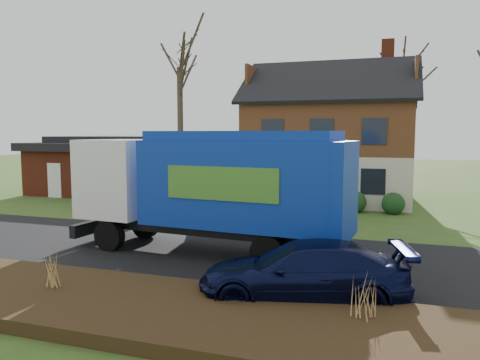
% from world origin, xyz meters
% --- Properties ---
extents(ground, '(120.00, 120.00, 0.00)m').
position_xyz_m(ground, '(0.00, 0.00, 0.00)').
color(ground, '#35501A').
rests_on(ground, ground).
extents(road, '(80.00, 7.00, 0.02)m').
position_xyz_m(road, '(0.00, 0.00, 0.01)').
color(road, black).
rests_on(road, ground).
extents(mulch_verge, '(80.00, 3.50, 0.30)m').
position_xyz_m(mulch_verge, '(0.00, -5.30, 0.15)').
color(mulch_verge, black).
rests_on(mulch_verge, ground).
extents(main_house, '(12.95, 8.95, 9.26)m').
position_xyz_m(main_house, '(1.49, 13.91, 4.03)').
color(main_house, beige).
rests_on(main_house, ground).
extents(ranch_house, '(9.80, 8.20, 3.70)m').
position_xyz_m(ranch_house, '(-12.00, 13.00, 1.81)').
color(ranch_house, maroon).
rests_on(ranch_house, ground).
extents(garbage_truck, '(9.47, 3.21, 3.99)m').
position_xyz_m(garbage_truck, '(0.16, -0.03, 2.30)').
color(garbage_truck, black).
rests_on(garbage_truck, ground).
extents(silver_sedan, '(4.38, 2.81, 1.36)m').
position_xyz_m(silver_sedan, '(-0.05, 4.45, 0.68)').
color(silver_sedan, '#9B9DA2').
rests_on(silver_sedan, ground).
extents(navy_wagon, '(5.20, 3.10, 1.41)m').
position_xyz_m(navy_wagon, '(3.72, -3.40, 0.71)').
color(navy_wagon, black).
rests_on(navy_wagon, ground).
extents(tree_front_west, '(3.44, 3.44, 10.23)m').
position_xyz_m(tree_front_west, '(-5.28, 8.76, 8.43)').
color(tree_front_west, '#433628').
rests_on(tree_front_west, ground).
extents(tree_back, '(3.47, 3.47, 10.98)m').
position_xyz_m(tree_back, '(5.83, 20.52, 9.15)').
color(tree_back, '#3A2C22').
rests_on(tree_back, ground).
extents(grass_clump_mid, '(0.34, 0.28, 0.95)m').
position_xyz_m(grass_clump_mid, '(-1.96, -5.15, 0.77)').
color(grass_clump_mid, tan).
rests_on(grass_clump_mid, mulch_verge).
extents(grass_clump_east, '(0.36, 0.30, 0.90)m').
position_xyz_m(grass_clump_east, '(5.21, -4.67, 0.75)').
color(grass_clump_east, tan).
rests_on(grass_clump_east, mulch_verge).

